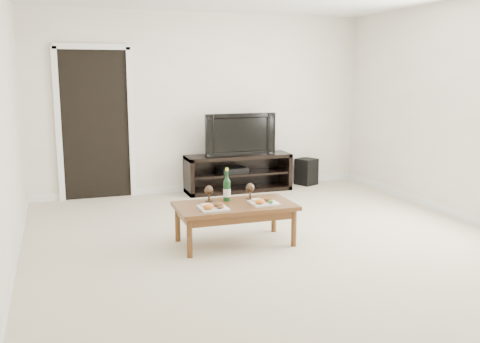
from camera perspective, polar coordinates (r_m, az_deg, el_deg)
name	(u,v)px	position (r m, az deg, el deg)	size (l,w,h in m)	color
floor	(274,244)	(5.59, 3.69, -7.68)	(5.50, 5.50, 0.00)	beige
back_wall	(203,103)	(7.95, -3.98, 7.28)	(5.00, 0.04, 2.60)	white
doorway	(95,125)	(7.68, -15.16, 4.77)	(0.90, 0.02, 2.05)	black
media_console	(238,173)	(7.94, -0.19, -0.15)	(1.57, 0.45, 0.55)	black
television	(238,134)	(7.86, -0.19, 4.04)	(1.07, 0.14, 0.62)	black
av_receiver	(232,170)	(7.90, -0.82, 0.15)	(0.40, 0.30, 0.08)	black
subwoofer	(306,172)	(8.49, 7.09, -0.01)	(0.28, 0.28, 0.41)	black
coffee_table	(235,224)	(5.52, -0.55, -5.61)	(1.20, 0.66, 0.42)	brown
plate_left	(213,206)	(5.27, -2.88, -3.66)	(0.27, 0.27, 0.07)	white
plate_right	(264,200)	(5.48, 2.55, -3.11)	(0.27, 0.27, 0.07)	white
wine_bottle	(227,184)	(5.57, -1.41, -1.39)	(0.07, 0.07, 0.35)	#103A17
goblet_left	(209,193)	(5.57, -3.33, -2.35)	(0.09, 0.09, 0.17)	#3A2A1F
goblet_right	(250,191)	(5.68, 1.09, -2.09)	(0.09, 0.09, 0.17)	#3A2A1F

